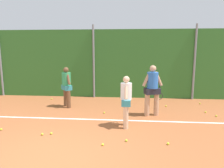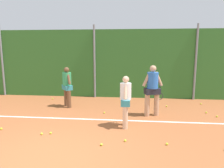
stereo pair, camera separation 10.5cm
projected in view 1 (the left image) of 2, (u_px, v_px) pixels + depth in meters
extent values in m
plane|color=#A85B33|center=(71.00, 128.00, 6.63)|extent=(26.22, 26.22, 0.00)
cube|color=#33702D|center=(94.00, 64.00, 10.68)|extent=(17.04, 0.25, 3.41)
cylinder|color=gray|center=(1.00, 61.00, 10.91)|extent=(0.10, 0.10, 3.63)
cylinder|color=gray|center=(94.00, 62.00, 10.49)|extent=(0.10, 0.10, 3.63)
cylinder|color=gray|center=(195.00, 62.00, 10.07)|extent=(0.10, 0.10, 3.63)
cube|color=white|center=(78.00, 119.00, 7.46)|extent=(12.45, 0.10, 0.01)
cylinder|color=beige|center=(126.00, 118.00, 6.53)|extent=(0.16, 0.16, 0.72)
cylinder|color=beige|center=(126.00, 114.00, 6.84)|extent=(0.16, 0.16, 0.72)
cube|color=teal|center=(126.00, 102.00, 6.61)|extent=(0.29, 0.49, 0.19)
cylinder|color=white|center=(126.00, 91.00, 6.55)|extent=(0.35, 0.35, 0.51)
sphere|color=beige|center=(126.00, 79.00, 6.48)|extent=(0.21, 0.21, 0.21)
cylinder|color=beige|center=(126.00, 91.00, 6.34)|extent=(0.10, 0.29, 0.48)
cylinder|color=beige|center=(126.00, 89.00, 6.74)|extent=(0.10, 0.29, 0.48)
cylinder|color=black|center=(125.00, 99.00, 6.88)|extent=(0.03, 0.03, 0.28)
torus|color=#26262B|center=(124.00, 107.00, 6.93)|extent=(0.03, 0.28, 0.28)
cylinder|color=tan|center=(147.00, 105.00, 7.76)|extent=(0.18, 0.18, 0.83)
cylinder|color=tan|center=(156.00, 104.00, 7.84)|extent=(0.18, 0.18, 0.83)
cube|color=#23232D|center=(152.00, 91.00, 7.71)|extent=(0.62, 0.47, 0.22)
cylinder|color=blue|center=(153.00, 80.00, 7.64)|extent=(0.40, 0.40, 0.59)
sphere|color=tan|center=(153.00, 69.00, 7.57)|extent=(0.24, 0.24, 0.24)
cylinder|color=tan|center=(147.00, 79.00, 7.59)|extent=(0.33, 0.18, 0.56)
cylinder|color=tan|center=(158.00, 79.00, 7.68)|extent=(0.33, 0.18, 0.56)
cylinder|color=black|center=(160.00, 89.00, 7.81)|extent=(0.03, 0.03, 0.28)
torus|color=#26262B|center=(159.00, 96.00, 7.86)|extent=(0.28, 0.10, 0.28)
cylinder|color=brown|center=(66.00, 98.00, 9.09)|extent=(0.17, 0.17, 0.75)
cylinder|color=brown|center=(69.00, 99.00, 8.82)|extent=(0.17, 0.17, 0.75)
cube|color=teal|center=(67.00, 87.00, 8.88)|extent=(0.54, 0.57, 0.20)
cylinder|color=#339E60|center=(66.00, 79.00, 8.81)|extent=(0.37, 0.37, 0.53)
sphere|color=brown|center=(66.00, 70.00, 8.75)|extent=(0.22, 0.22, 0.22)
cylinder|color=brown|center=(64.00, 77.00, 8.98)|extent=(0.23, 0.26, 0.51)
cylinder|color=brown|center=(68.00, 79.00, 8.64)|extent=(0.23, 0.26, 0.51)
sphere|color=#CCDB33|center=(104.00, 113.00, 8.09)|extent=(0.07, 0.07, 0.07)
sphere|color=#CCDB33|center=(103.00, 145.00, 5.42)|extent=(0.07, 0.07, 0.07)
sphere|color=#CCDB33|center=(1.00, 129.00, 6.44)|extent=(0.07, 0.07, 0.07)
sphere|color=#CCDB33|center=(126.00, 141.00, 5.66)|extent=(0.07, 0.07, 0.07)
sphere|color=#CCDB33|center=(200.00, 103.00, 9.44)|extent=(0.07, 0.07, 0.07)
sphere|color=#CCDB33|center=(42.00, 134.00, 6.07)|extent=(0.07, 0.07, 0.07)
sphere|color=#CCDB33|center=(166.00, 106.00, 9.02)|extent=(0.07, 0.07, 0.07)
sphere|color=#CCDB33|center=(52.00, 99.00, 10.28)|extent=(0.07, 0.07, 0.07)
sphere|color=#CCDB33|center=(206.00, 112.00, 8.17)|extent=(0.07, 0.07, 0.07)
sphere|color=#CCDB33|center=(216.00, 116.00, 7.70)|extent=(0.07, 0.07, 0.07)
sphere|color=#CCDB33|center=(168.00, 144.00, 5.47)|extent=(0.07, 0.07, 0.07)
sphere|color=#CCDB33|center=(51.00, 133.00, 6.13)|extent=(0.07, 0.07, 0.07)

